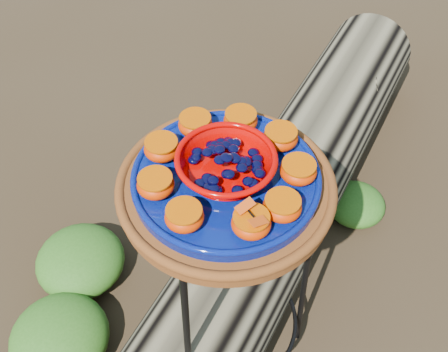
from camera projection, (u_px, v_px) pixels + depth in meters
ground at (225, 342)px, 1.70m from camera, size 60.00×60.00×0.00m
plant_stand at (226, 281)px, 1.44m from camera, size 0.44×0.44×0.70m
terracotta_saucer at (226, 189)px, 1.17m from camera, size 0.45×0.45×0.04m
cobalt_plate at (226, 179)px, 1.14m from camera, size 0.38×0.38×0.03m
red_bowl at (226, 166)px, 1.11m from camera, size 0.19×0.19×0.05m
glass_gems at (226, 153)px, 1.08m from camera, size 0.15×0.15×0.03m
orange_half_0 at (251, 223)px, 1.03m from camera, size 0.07×0.07×0.04m
orange_half_1 at (282, 207)px, 1.05m from camera, size 0.07×0.07×0.04m
orange_half_2 at (298, 171)px, 1.11m from camera, size 0.07×0.07×0.04m
orange_half_3 at (280, 138)px, 1.17m from camera, size 0.07×0.07×0.04m
orange_half_4 at (241, 121)px, 1.21m from camera, size 0.07×0.07×0.04m
orange_half_5 at (195, 124)px, 1.20m from camera, size 0.07×0.07×0.04m
orange_half_6 at (162, 149)px, 1.15m from camera, size 0.07×0.07×0.04m
orange_half_7 at (156, 185)px, 1.09m from camera, size 0.07×0.07×0.04m
orange_half_8 at (184, 217)px, 1.04m from camera, size 0.07×0.07×0.04m
butterfly at (252, 214)px, 1.01m from camera, size 0.08×0.05×0.01m
driftwood_log at (291, 187)px, 1.89m from camera, size 1.79×1.24×0.33m
foliage_left at (59, 337)px, 1.64m from camera, size 0.29×0.29×0.15m
foliage_right at (356, 203)px, 1.99m from camera, size 0.21×0.21×0.10m
foliage_back at (80, 260)px, 1.81m from camera, size 0.29×0.29×0.14m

